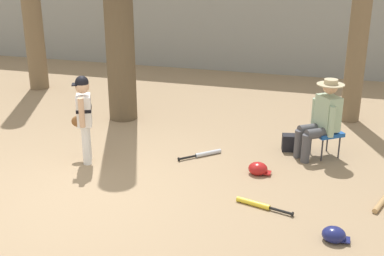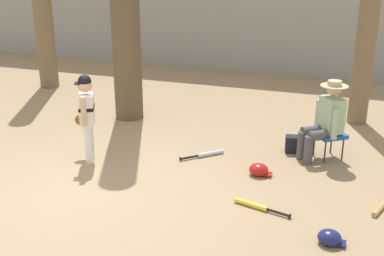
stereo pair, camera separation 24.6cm
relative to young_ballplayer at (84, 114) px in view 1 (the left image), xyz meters
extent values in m
plane|color=#937A5B|center=(0.39, -1.00, -0.74)|extent=(60.00, 60.00, 0.00)
cube|color=gray|center=(0.39, 6.44, 0.81)|extent=(18.00, 0.36, 3.10)
cone|color=brown|center=(-0.31, 2.00, -0.74)|extent=(0.84, 0.84, 0.31)
cone|color=brown|center=(3.72, 3.08, -0.74)|extent=(0.48, 0.48, 0.21)
cylinder|color=white|center=(0.05, -0.09, -0.45)|extent=(0.12, 0.12, 0.58)
cylinder|color=white|center=(-0.03, 0.07, -0.45)|extent=(0.12, 0.12, 0.58)
cube|color=white|center=(0.01, -0.01, 0.06)|extent=(0.31, 0.36, 0.44)
cube|color=black|center=(0.01, -0.01, 0.08)|extent=(0.32, 0.37, 0.05)
sphere|color=tan|center=(0.01, -0.01, 0.41)|extent=(0.20, 0.20, 0.20)
sphere|color=black|center=(0.01, -0.01, 0.47)|extent=(0.19, 0.19, 0.19)
cube|color=black|center=(-0.07, -0.05, 0.44)|extent=(0.15, 0.17, 0.02)
cylinder|color=tan|center=(0.10, -0.23, 0.10)|extent=(0.11, 0.11, 0.42)
cylinder|color=tan|center=(-0.11, 0.16, -0.02)|extent=(0.11, 0.11, 0.40)
ellipsoid|color=brown|center=(-0.18, 0.15, -0.18)|extent=(0.25, 0.20, 0.18)
cube|color=#194C9E|center=(3.36, 1.23, -0.36)|extent=(0.56, 0.56, 0.06)
cylinder|color=#333338|center=(3.33, 1.02, -0.55)|extent=(0.02, 0.02, 0.38)
cylinder|color=#333338|center=(3.15, 1.26, -0.55)|extent=(0.02, 0.02, 0.38)
cylinder|color=#333338|center=(3.57, 1.20, -0.55)|extent=(0.02, 0.02, 0.38)
cylinder|color=#333338|center=(3.39, 1.44, -0.55)|extent=(0.02, 0.02, 0.38)
cylinder|color=#47474C|center=(3.10, 0.91, -0.53)|extent=(0.13, 0.13, 0.43)
cylinder|color=#47474C|center=(2.98, 1.07, -0.53)|extent=(0.13, 0.13, 0.43)
cylinder|color=#47474C|center=(3.26, 1.03, -0.31)|extent=(0.41, 0.36, 0.15)
cylinder|color=#47474C|center=(3.14, 1.19, -0.31)|extent=(0.41, 0.36, 0.15)
cube|color=#99B293|center=(3.36, 1.23, -0.05)|extent=(0.41, 0.43, 0.52)
cylinder|color=#99B293|center=(3.43, 1.00, -0.11)|extent=(0.13, 0.13, 0.46)
cylinder|color=#99B293|center=(3.16, 1.35, -0.11)|extent=(0.13, 0.13, 0.46)
sphere|color=tan|center=(3.36, 1.23, 0.35)|extent=(0.22, 0.22, 0.22)
cylinder|color=tan|center=(3.36, 1.23, 0.38)|extent=(0.40, 0.40, 0.02)
cylinder|color=tan|center=(3.36, 1.23, 0.41)|extent=(0.20, 0.20, 0.09)
cube|color=black|center=(2.88, 1.30, -0.61)|extent=(0.37, 0.24, 0.26)
cone|color=brown|center=(-3.02, 3.41, -0.74)|extent=(0.64, 0.64, 0.25)
cylinder|color=#B7BCC6|center=(1.67, 0.74, -0.71)|extent=(0.35, 0.35, 0.07)
cylinder|color=black|center=(1.41, 0.49, -0.71)|extent=(0.23, 0.22, 0.03)
cylinder|color=black|center=(1.31, 0.39, -0.71)|extent=(0.05, 0.05, 0.06)
cylinder|color=yellow|center=(2.61, -0.63, -0.71)|extent=(0.44, 0.18, 0.07)
cylinder|color=black|center=(2.96, -0.73, -0.71)|extent=(0.29, 0.11, 0.03)
cylinder|color=black|center=(3.10, -0.76, -0.71)|extent=(0.03, 0.06, 0.06)
cylinder|color=tan|center=(4.11, -0.18, -0.71)|extent=(0.22, 0.49, 0.07)
ellipsoid|color=navy|center=(3.57, -1.15, -0.67)|extent=(0.26, 0.23, 0.17)
cube|color=navy|center=(3.70, -1.15, -0.71)|extent=(0.10, 0.13, 0.02)
ellipsoid|color=#A81919|center=(2.50, 0.29, -0.66)|extent=(0.27, 0.25, 0.18)
cube|color=#A81919|center=(2.63, 0.29, -0.71)|extent=(0.11, 0.13, 0.02)
camera|label=1|loc=(3.45, -6.01, 2.22)|focal=46.30mm
camera|label=2|loc=(3.68, -5.94, 2.22)|focal=46.30mm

